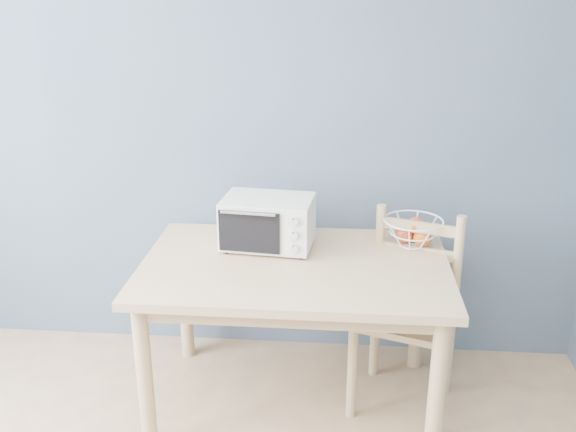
# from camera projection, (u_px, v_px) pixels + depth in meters

# --- Properties ---
(dining_table) EXTENTS (1.40, 0.90, 0.75)m
(dining_table) POSITION_uv_depth(u_px,v_px,m) (295.00, 283.00, 2.95)
(dining_table) COLOR tan
(dining_table) RESTS_ON ground
(toaster_oven) EXTENTS (0.45, 0.34, 0.25)m
(toaster_oven) POSITION_uv_depth(u_px,v_px,m) (264.00, 221.00, 3.05)
(toaster_oven) COLOR silver
(toaster_oven) RESTS_ON dining_table
(fruit_basket) EXTENTS (0.35, 0.35, 0.15)m
(fruit_basket) POSITION_uv_depth(u_px,v_px,m) (413.00, 231.00, 3.09)
(fruit_basket) COLOR white
(fruit_basket) RESTS_ON dining_table
(dining_chair) EXTENTS (0.56, 0.56, 0.95)m
(dining_chair) POSITION_uv_depth(u_px,v_px,m) (407.00, 315.00, 3.04)
(dining_chair) COLOR tan
(dining_chair) RESTS_ON ground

